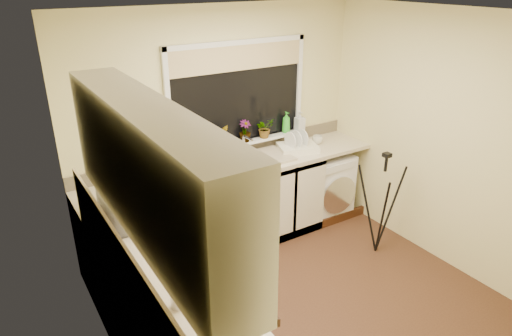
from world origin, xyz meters
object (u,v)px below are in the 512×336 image
object	(u,v)px
kettle	(144,214)
plant_b	(223,136)
plant_d	(265,128)
soap_bottle_green	(286,122)
plant_c	(245,131)
washing_machine	(323,184)
laptop	(194,169)
dish_rack	(298,148)
cup_back	(318,140)
steel_jar	(177,299)
tripod	(381,204)
soap_bottle_clear	(300,121)
microwave	(129,202)
plant_a	(194,140)

from	to	relation	value
kettle	plant_b	world-z (taller)	plant_b
kettle	plant_d	distance (m)	1.89
soap_bottle_green	plant_c	bearing A→B (deg)	-179.50
washing_machine	laptop	distance (m)	1.74
dish_rack	cup_back	bearing A→B (deg)	27.12
steel_jar	plant_d	size ratio (longest dim) A/B	0.51
plant_c	soap_bottle_green	distance (m)	0.54
tripod	soap_bottle_clear	xyz separation A→B (m)	(-0.18, 1.16, 0.60)
kettle	tripod	world-z (taller)	kettle
steel_jar	microwave	size ratio (longest dim) A/B	0.20
laptop	tripod	xyz separation A→B (m)	(1.61, -0.94, -0.41)
steel_jar	plant_b	size ratio (longest dim) A/B	0.48
laptop	dish_rack	distance (m)	1.26
plant_a	soap_bottle_green	bearing A→B (deg)	0.53
microwave	cup_back	xyz separation A→B (m)	(2.36, 0.54, -0.10)
soap_bottle_clear	cup_back	distance (m)	0.30
washing_machine	plant_a	world-z (taller)	plant_a
plant_b	plant_d	distance (m)	0.51
steel_jar	microwave	distance (m)	1.18
tripod	plant_c	bearing A→B (deg)	135.57
steel_jar	plant_c	world-z (taller)	plant_c
kettle	steel_jar	size ratio (longest dim) A/B	1.95
tripod	soap_bottle_clear	world-z (taller)	soap_bottle_clear
washing_machine	plant_d	bearing A→B (deg)	165.47
steel_jar	plant_c	bearing A→B (deg)	49.69
laptop	plant_b	distance (m)	0.52
cup_back	tripod	bearing A→B (deg)	-88.08
washing_machine	plant_c	world-z (taller)	plant_c
plant_d	cup_back	world-z (taller)	plant_d
soap_bottle_clear	kettle	bearing A→B (deg)	-158.00
soap_bottle_green	cup_back	bearing A→B (deg)	-25.98
plant_b	plant_c	xyz separation A→B (m)	(0.27, -0.00, 0.00)
microwave	plant_a	bearing A→B (deg)	-53.46
soap_bottle_clear	cup_back	xyz separation A→B (m)	(0.15, -0.16, -0.21)
microwave	soap_bottle_clear	world-z (taller)	soap_bottle_clear
soap_bottle_green	dish_rack	bearing A→B (deg)	-86.08
microwave	plant_a	size ratio (longest dim) A/B	2.05
washing_machine	steel_jar	distance (m)	3.07
steel_jar	microwave	xyz separation A→B (m)	(0.10, 1.17, 0.09)
kettle	plant_c	xyz separation A→B (m)	(1.43, 0.87, 0.16)
soap_bottle_green	cup_back	xyz separation A→B (m)	(0.33, -0.16, -0.22)
steel_jar	plant_a	world-z (taller)	plant_a
dish_rack	plant_b	size ratio (longest dim) A/B	1.83
plant_d	soap_bottle_green	world-z (taller)	soap_bottle_green
kettle	plant_d	bearing A→B (deg)	27.24
dish_rack	cup_back	world-z (taller)	cup_back
plant_b	plant_d	bearing A→B (deg)	-0.93
washing_machine	plant_b	size ratio (longest dim) A/B	3.41
dish_rack	microwave	bearing A→B (deg)	-147.38
plant_a	soap_bottle_clear	xyz separation A→B (m)	(1.32, 0.01, -0.03)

